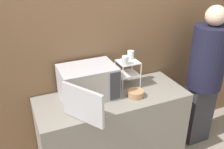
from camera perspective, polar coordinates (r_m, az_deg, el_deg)
The scene contains 8 objects.
wall_back at distance 2.69m, azimuth -2.91°, elevation 6.28°, with size 8.00×0.06×2.60m.
counter at distance 2.82m, azimuth 0.13°, elevation -12.67°, with size 1.57×0.62×0.88m.
microwave at distance 2.48m, azimuth -5.57°, elevation -1.98°, with size 0.58×0.76×0.33m.
dish_rack at distance 2.68m, azimuth 3.64°, elevation 1.38°, with size 0.22×0.21×0.29m.
glass_front_left at distance 2.55m, azimuth 3.04°, elevation 3.27°, with size 0.07×0.07×0.09m.
glass_back_right at distance 2.70m, azimuth 4.27°, elevation 4.53°, with size 0.07×0.07×0.09m.
bowl at distance 2.56m, azimuth 5.41°, elevation -4.38°, with size 0.17×0.17×0.07m.
person at distance 3.08m, azimuth 20.58°, elevation 0.41°, with size 0.40×0.40×1.73m.
Camera 1 is at (-0.89, -1.70, 2.21)m, focal length 40.00 mm.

